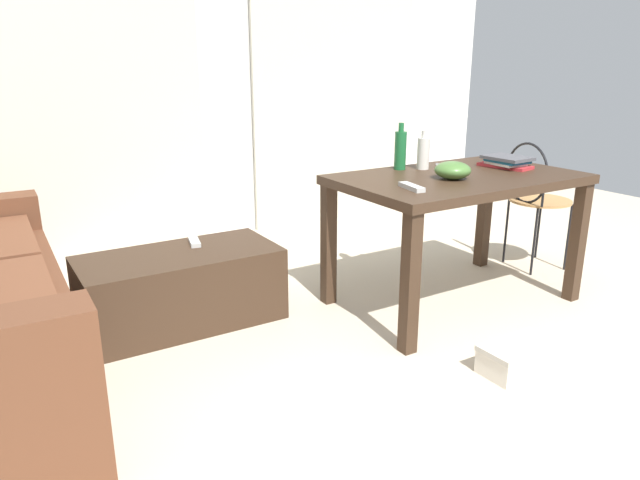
# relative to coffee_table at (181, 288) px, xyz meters

# --- Properties ---
(ground_plane) EXTENTS (8.27, 8.27, 0.00)m
(ground_plane) POSITION_rel_coffee_table_xyz_m (0.90, -0.63, -0.20)
(ground_plane) COLOR beige
(wall_back) EXTENTS (5.21, 0.10, 2.54)m
(wall_back) POSITION_rel_coffee_table_xyz_m (0.90, 1.49, 1.07)
(wall_back) COLOR silver
(wall_back) RESTS_ON ground
(curtains) EXTENTS (3.56, 0.03, 2.32)m
(curtains) POSITION_rel_coffee_table_xyz_m (0.90, 1.41, 0.96)
(curtains) COLOR beige
(curtains) RESTS_ON ground
(coffee_table) EXTENTS (1.03, 0.50, 0.40)m
(coffee_table) POSITION_rel_coffee_table_xyz_m (0.00, 0.00, 0.00)
(coffee_table) COLOR #382619
(coffee_table) RESTS_ON ground
(craft_table) EXTENTS (1.36, 0.82, 0.76)m
(craft_table) POSITION_rel_coffee_table_xyz_m (1.45, -0.54, 0.46)
(craft_table) COLOR #382619
(craft_table) RESTS_ON ground
(wire_chair) EXTENTS (0.40, 0.43, 0.86)m
(wire_chair) POSITION_rel_coffee_table_xyz_m (2.31, -0.37, 0.34)
(wire_chair) COLOR #B7844C
(wire_chair) RESTS_ON ground
(bottle_near) EXTENTS (0.07, 0.07, 0.27)m
(bottle_near) POSITION_rel_coffee_table_xyz_m (1.28, -0.23, 0.67)
(bottle_near) COLOR #195B2D
(bottle_near) RESTS_ON craft_table
(bottle_far) EXTENTS (0.07, 0.07, 0.22)m
(bottle_far) POSITION_rel_coffee_table_xyz_m (1.40, -0.29, 0.65)
(bottle_far) COLOR beige
(bottle_far) RESTS_ON craft_table
(bowl) EXTENTS (0.19, 0.19, 0.09)m
(bowl) POSITION_rel_coffee_table_xyz_m (1.34, -0.60, 0.60)
(bowl) COLOR #477033
(bowl) RESTS_ON craft_table
(book_stack) EXTENTS (0.21, 0.32, 0.07)m
(book_stack) POSITION_rel_coffee_table_xyz_m (1.86, -0.51, 0.59)
(book_stack) COLOR red
(book_stack) RESTS_ON craft_table
(tv_remote_on_table) EXTENTS (0.08, 0.19, 0.02)m
(tv_remote_on_table) POSITION_rel_coffee_table_xyz_m (0.98, -0.69, 0.57)
(tv_remote_on_table) COLOR #B7B7B2
(tv_remote_on_table) RESTS_ON craft_table
(scissors) EXTENTS (0.11, 0.10, 0.00)m
(scissors) POSITION_rel_coffee_table_xyz_m (1.62, -0.26, 0.56)
(scissors) COLOR #9EA0A5
(scissors) RESTS_ON craft_table
(tv_remote_primary) EXTENTS (0.09, 0.17, 0.02)m
(tv_remote_primary) POSITION_rel_coffee_table_xyz_m (0.13, 0.11, 0.21)
(tv_remote_primary) COLOR #B7B7B2
(tv_remote_primary) RESTS_ON coffee_table
(shoebox) EXTENTS (0.37, 0.20, 0.13)m
(shoebox) POSITION_rel_coffee_table_xyz_m (1.14, -1.30, -0.13)
(shoebox) COLOR beige
(shoebox) RESTS_ON ground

